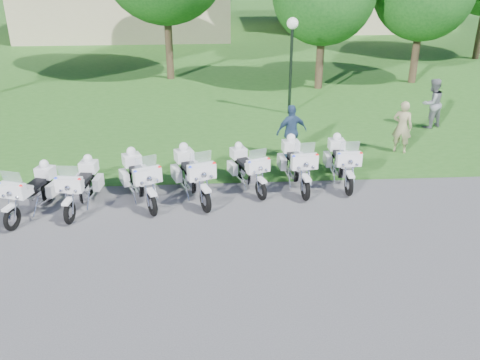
{
  "coord_description": "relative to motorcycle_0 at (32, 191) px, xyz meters",
  "views": [
    {
      "loc": [
        -0.54,
        -11.17,
        6.79
      ],
      "look_at": [
        0.21,
        1.2,
        0.95
      ],
      "focal_mm": 40.0,
      "sensor_mm": 36.0,
      "label": 1
    }
  ],
  "objects": [
    {
      "name": "ground",
      "position": [
        5.19,
        -1.55,
        -0.62
      ],
      "size": [
        100.0,
        100.0,
        0.0
      ],
      "primitive_type": "plane",
      "color": "#4D4D51",
      "rests_on": "ground"
    },
    {
      "name": "motorcycle_6",
      "position": [
        8.48,
        1.43,
        0.02
      ],
      "size": [
        0.75,
        2.27,
        1.53
      ],
      "rotation": [
        0.0,
        0.0,
        3.15
      ],
      "color": "black",
      "rests_on": "ground"
    },
    {
      "name": "motorcycle_2",
      "position": [
        2.73,
        0.56,
        0.04
      ],
      "size": [
        1.34,
        2.23,
        1.58
      ],
      "rotation": [
        0.0,
        0.0,
        3.54
      ],
      "color": "black",
      "rests_on": "ground"
    },
    {
      "name": "bystander_c",
      "position": [
        7.28,
        3.3,
        0.27
      ],
      "size": [
        1.12,
        0.7,
        1.77
      ],
      "primitive_type": "imported",
      "rotation": [
        0.0,
        0.0,
        3.42
      ],
      "color": "#314C75",
      "rests_on": "ground"
    },
    {
      "name": "motorcycle_3",
      "position": [
        4.16,
        0.7,
        0.06
      ],
      "size": [
        1.3,
        2.32,
        1.62
      ],
      "rotation": [
        0.0,
        0.0,
        3.48
      ],
      "color": "black",
      "rests_on": "ground"
    },
    {
      "name": "building_west",
      "position": [
        -0.81,
        26.45,
        1.45
      ],
      "size": [
        14.56,
        8.32,
        4.1
      ],
      "color": "tan",
      "rests_on": "ground"
    },
    {
      "name": "bystander_a",
      "position": [
        10.98,
        3.54,
        0.26
      ],
      "size": [
        0.76,
        0.67,
        1.76
      ],
      "primitive_type": "imported",
      "rotation": [
        0.0,
        0.0,
        2.65
      ],
      "color": "tan",
      "rests_on": "ground"
    },
    {
      "name": "grass_lawn",
      "position": [
        5.19,
        25.45,
        -0.62
      ],
      "size": [
        100.0,
        48.0,
        0.01
      ],
      "primitive_type": "cube",
      "color": "#2C6820",
      "rests_on": "ground"
    },
    {
      "name": "bystander_b",
      "position": [
        12.9,
        5.9,
        0.3
      ],
      "size": [
        1.11,
        1.02,
        1.85
      ],
      "primitive_type": "imported",
      "rotation": [
        0.0,
        0.0,
        -2.71
      ],
      "color": "gray",
      "rests_on": "ground"
    },
    {
      "name": "motorcycle_1",
      "position": [
        1.2,
        0.27,
        0.0
      ],
      "size": [
        0.92,
        2.21,
        1.49
      ],
      "rotation": [
        0.0,
        0.0,
        3.0
      ],
      "color": "black",
      "rests_on": "ground"
    },
    {
      "name": "lamp_post",
      "position": [
        7.89,
        7.88,
        2.26
      ],
      "size": [
        0.44,
        0.44,
        3.77
      ],
      "color": "black",
      "rests_on": "ground"
    },
    {
      "name": "motorcycle_0",
      "position": [
        0.0,
        0.0,
        0.0
      ],
      "size": [
        1.14,
        2.15,
        1.49
      ],
      "rotation": [
        0.0,
        0.0,
        2.84
      ],
      "color": "black",
      "rests_on": "ground"
    },
    {
      "name": "motorcycle_4",
      "position": [
        5.71,
        1.19,
        -0.03
      ],
      "size": [
        1.15,
        2.02,
        1.42
      ],
      "rotation": [
        0.0,
        0.0,
        3.5
      ],
      "color": "black",
      "rests_on": "ground"
    },
    {
      "name": "motorcycle_5",
      "position": [
        7.13,
        1.26,
        0.04
      ],
      "size": [
        0.92,
        2.37,
        1.59
      ],
      "rotation": [
        0.0,
        0.0,
        3.24
      ],
      "color": "black",
      "rests_on": "ground"
    }
  ]
}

